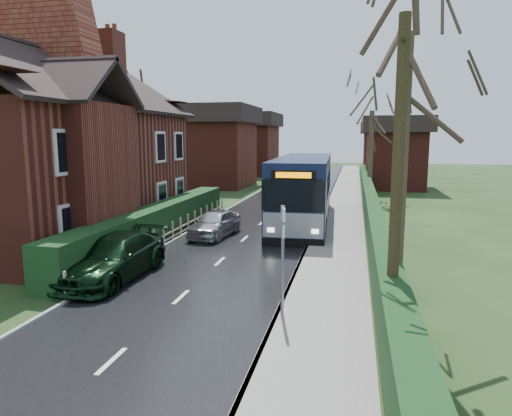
% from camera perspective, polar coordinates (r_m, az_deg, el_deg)
% --- Properties ---
extents(ground, '(140.00, 140.00, 0.00)m').
position_cam_1_polar(ground, '(15.78, -6.66, -8.63)').
color(ground, '#314D21').
rests_on(ground, ground).
extents(road, '(6.00, 100.00, 0.02)m').
position_cam_1_polar(road, '(25.16, 0.70, -1.91)').
color(road, black).
rests_on(road, ground).
extents(pavement, '(2.50, 100.00, 0.14)m').
position_cam_1_polar(pavement, '(24.67, 10.42, -2.13)').
color(pavement, slate).
rests_on(pavement, ground).
extents(kerb_right, '(0.12, 100.00, 0.14)m').
position_cam_1_polar(kerb_right, '(24.73, 7.64, -2.04)').
color(kerb_right, gray).
rests_on(kerb_right, ground).
extents(kerb_left, '(0.12, 100.00, 0.10)m').
position_cam_1_polar(kerb_left, '(25.93, -5.92, -1.54)').
color(kerb_left, gray).
rests_on(kerb_left, ground).
extents(front_hedge, '(1.20, 16.00, 1.60)m').
position_cam_1_polar(front_hedge, '(21.51, -12.25, -1.83)').
color(front_hedge, black).
rests_on(front_hedge, ground).
extents(picket_fence, '(0.10, 16.00, 0.90)m').
position_cam_1_polar(picket_fence, '(21.28, -10.38, -2.85)').
color(picket_fence, gray).
rests_on(picket_fence, ground).
extents(right_wall_hedge, '(0.60, 50.00, 1.80)m').
position_cam_1_polar(right_wall_hedge, '(24.52, 14.11, -0.07)').
color(right_wall_hedge, maroon).
rests_on(right_wall_hedge, ground).
extents(brick_house, '(9.30, 14.60, 10.30)m').
position_cam_1_polar(brick_house, '(23.40, -23.72, 7.29)').
color(brick_house, maroon).
rests_on(brick_house, ground).
extents(bus, '(3.18, 12.04, 3.63)m').
position_cam_1_polar(bus, '(25.24, 5.93, 2.19)').
color(bus, '#0E1732').
rests_on(bus, ground).
extents(car_silver, '(1.95, 3.95, 1.29)m').
position_cam_1_polar(car_silver, '(21.84, -5.13, -1.91)').
color(car_silver, '#B9BABE').
rests_on(car_silver, ground).
extents(car_green, '(2.16, 5.07, 1.46)m').
position_cam_1_polar(car_green, '(16.10, -17.43, -5.92)').
color(car_green, black).
rests_on(car_green, ground).
extents(car_distant, '(2.58, 4.48, 1.40)m').
position_cam_1_polar(car_distant, '(53.46, 5.84, 4.56)').
color(car_distant, black).
rests_on(car_distant, ground).
extents(bus_stop_sign, '(0.18, 0.46, 3.03)m').
position_cam_1_polar(bus_stop_sign, '(11.68, 3.36, -4.70)').
color(bus_stop_sign, slate).
rests_on(bus_stop_sign, ground).
extents(telegraph_pole, '(0.24, 0.92, 7.14)m').
position_cam_1_polar(telegraph_pole, '(9.90, 17.19, 1.98)').
color(telegraph_pole, black).
rests_on(telegraph_pole, ground).
extents(tree_right_near, '(4.70, 4.70, 10.15)m').
position_cam_1_polar(tree_right_near, '(11.82, 18.48, 22.41)').
color(tree_right_near, '#3A2C22').
rests_on(tree_right_near, ground).
extents(tree_right_far, '(4.87, 4.87, 9.41)m').
position_cam_1_polar(tree_right_far, '(34.74, 14.36, 12.45)').
color(tree_right_far, '#392C22').
rests_on(tree_right_far, ground).
extents(tree_house_side, '(4.14, 4.14, 9.40)m').
position_cam_1_polar(tree_house_side, '(30.60, -14.12, 12.95)').
color(tree_house_side, '#352A1F').
rests_on(tree_house_side, ground).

